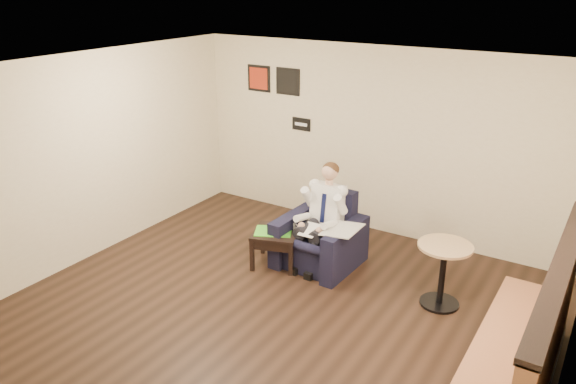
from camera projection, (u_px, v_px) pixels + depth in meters
The scene contains 17 objects.
ground at pixel (265, 322), 6.41m from camera, with size 6.00×6.00×0.00m, color black.
wall_back at pixel (377, 142), 8.27m from camera, with size 6.00×0.02×2.80m, color #F1E8C5.
wall_left at pixel (75, 162), 7.38m from camera, with size 0.02×6.00×2.80m, color #F1E8C5.
ceiling at pixel (260, 75), 5.39m from camera, with size 6.00×6.00×0.02m, color white.
seating_sign at pixel (301, 124), 8.87m from camera, with size 0.32×0.02×0.20m, color black.
art_print_left at pixel (259, 78), 9.03m from camera, with size 0.42×0.03×0.42m, color #B12D15.
art_print_right at pixel (288, 82), 8.76m from camera, with size 0.42×0.03×0.42m, color black.
armchair at pixel (319, 231), 7.54m from camera, with size 1.00×1.00×0.97m, color black.
seated_man at pixel (315, 222), 7.38m from camera, with size 0.63×0.95×1.33m, color white, non-canonical shape.
lap_papers at pixel (310, 230), 7.32m from camera, with size 0.22×0.32×0.01m, color white.
newspaper at pixel (342, 229), 7.18m from camera, with size 0.42×0.53×0.01m, color silver.
side_table at pixel (276, 247), 7.62m from camera, with size 0.59×0.59×0.49m, color black.
green_folder at pixel (273, 231), 7.52m from camera, with size 0.49×0.35×0.01m, color #4CD129.
coffee_mug at pixel (292, 225), 7.59m from camera, with size 0.09×0.09×0.10m, color white.
smartphone at pixel (283, 226), 7.68m from camera, with size 0.15×0.08×0.01m, color black.
banquette at pixel (513, 333), 4.93m from camera, with size 0.71×2.96×1.52m, color #935A39.
cafe_table at pixel (442, 275), 6.61m from camera, with size 0.64×0.64×0.79m, color tan.
Camera 1 is at (3.10, -4.47, 3.70)m, focal length 35.00 mm.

